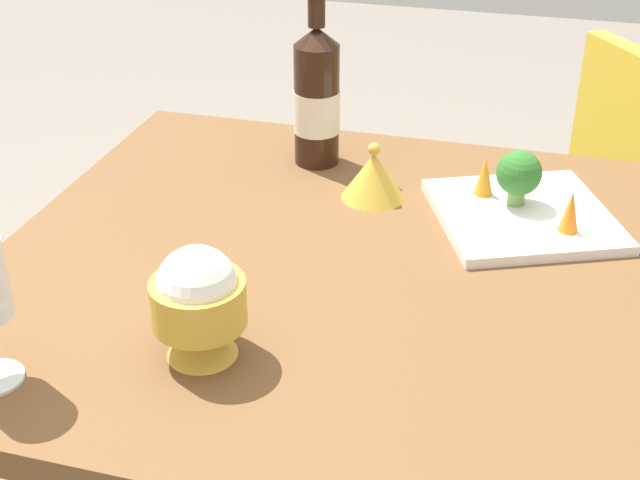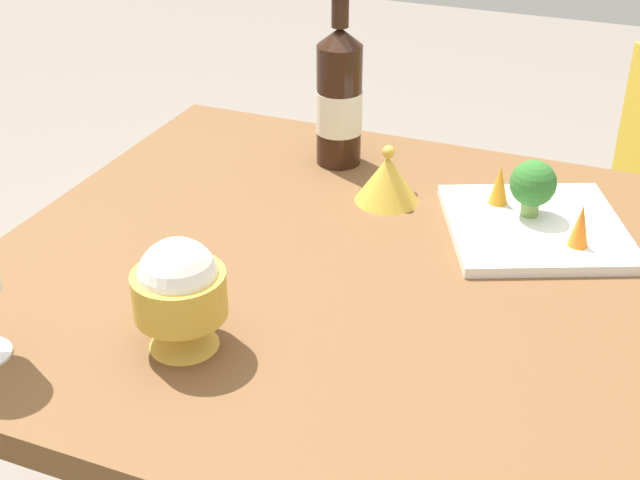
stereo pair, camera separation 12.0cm
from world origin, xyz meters
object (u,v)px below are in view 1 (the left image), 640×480
at_px(serving_plate, 523,215).
at_px(broccoli_floret, 519,174).
at_px(rice_bowl_lid, 373,176).
at_px(carrot_garnish_right, 570,211).
at_px(rice_bowl, 198,301).
at_px(wine_bottle, 317,96).
at_px(carrot_garnish_left, 484,176).

relative_size(serving_plate, broccoli_floret, 3.84).
relative_size(rice_bowl_lid, carrot_garnish_right, 1.60).
bearing_deg(rice_bowl, wine_bottle, 91.57).
xyz_separation_m(serving_plate, carrot_garnish_left, (-0.06, 0.04, 0.04)).
bearing_deg(serving_plate, carrot_garnish_left, 148.39).
distance_m(rice_bowl_lid, serving_plate, 0.24).
xyz_separation_m(broccoli_floret, carrot_garnish_left, (-0.05, 0.02, -0.02)).
height_order(rice_bowl_lid, carrot_garnish_right, rice_bowl_lid).
height_order(wine_bottle, carrot_garnish_right, wine_bottle).
height_order(wine_bottle, rice_bowl, wine_bottle).
bearing_deg(wine_bottle, rice_bowl, -88.43).
height_order(wine_bottle, carrot_garnish_left, wine_bottle).
bearing_deg(serving_plate, broccoli_floret, 125.29).
distance_m(broccoli_floret, carrot_garnish_right, 0.10).
distance_m(wine_bottle, carrot_garnish_right, 0.46).
bearing_deg(carrot_garnish_left, serving_plate, -31.61).
relative_size(rice_bowl_lid, serving_plate, 0.30).
bearing_deg(carrot_garnish_right, serving_plate, 145.30).
bearing_deg(broccoli_floret, serving_plate, -54.71).
height_order(wine_bottle, serving_plate, wine_bottle).
bearing_deg(serving_plate, carrot_garnish_right, -34.70).
bearing_deg(wine_bottle, carrot_garnish_right, -21.44).
distance_m(wine_bottle, serving_plate, 0.39).
relative_size(broccoli_floret, carrot_garnish_right, 1.37).
distance_m(rice_bowl_lid, carrot_garnish_right, 0.30).
bearing_deg(carrot_garnish_left, rice_bowl_lid, -170.99).
height_order(rice_bowl, broccoli_floret, rice_bowl).
xyz_separation_m(wine_bottle, carrot_garnish_left, (0.29, -0.08, -0.07)).
height_order(wine_bottle, rice_bowl_lid, wine_bottle).
relative_size(carrot_garnish_left, carrot_garnish_right, 0.97).
xyz_separation_m(wine_bottle, rice_bowl_lid, (0.12, -0.11, -0.08)).
xyz_separation_m(rice_bowl_lid, serving_plate, (0.23, -0.01, -0.03)).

